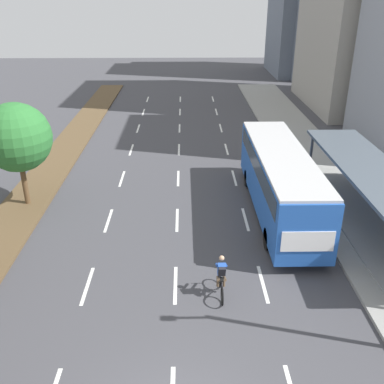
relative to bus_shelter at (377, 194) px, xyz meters
name	(u,v)px	position (x,y,z in m)	size (l,w,h in m)	color
median_strip	(56,163)	(-17.83, 9.13, -1.81)	(2.60, 52.00, 0.12)	brown
sidewalk_right	(314,161)	(-0.28, 9.13, -1.79)	(4.50, 52.00, 0.15)	gray
lane_divider_left	(122,179)	(-13.03, 6.42, -1.86)	(0.14, 45.60, 0.01)	white
lane_divider_center	(178,178)	(-9.53, 6.42, -1.86)	(0.14, 45.60, 0.01)	white
lane_divider_right	(234,178)	(-6.03, 6.42, -1.86)	(0.14, 45.60, 0.01)	white
bus_shelter	(377,194)	(0.00, 0.00, 0.00)	(2.90, 13.32, 2.86)	gray
bus	(280,176)	(-4.28, 1.74, 0.20)	(2.54, 11.29, 3.37)	#2356B2
cyclist	(221,278)	(-7.77, -5.03, -1.07)	(0.46, 1.82, 1.71)	black
median_tree_third	(17,138)	(-17.69, 2.90, 1.96)	(3.56, 3.56, 5.49)	brown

